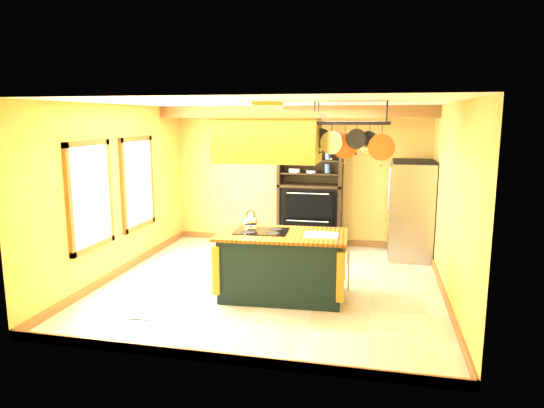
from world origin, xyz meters
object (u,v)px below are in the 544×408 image
at_px(refrigerator, 411,212).
at_px(pot_rack, 352,133).
at_px(kitchen_island, 282,264).
at_px(hutch, 310,204).
at_px(range_hood, 268,136).

bearing_deg(refrigerator, pot_rack, -111.56).
relative_size(kitchen_island, hutch, 0.85).
bearing_deg(pot_rack, refrigerator, 68.44).
bearing_deg(refrigerator, kitchen_island, -127.89).
bearing_deg(pot_rack, hutch, 108.21).
distance_m(range_hood, hutch, 3.10).
relative_size(range_hood, refrigerator, 0.85).
height_order(kitchen_island, refrigerator, refrigerator).
bearing_deg(refrigerator, range_hood, -130.72).
xyz_separation_m(range_hood, refrigerator, (2.06, 2.39, -1.42)).
distance_m(pot_rack, refrigerator, 2.96).
relative_size(refrigerator, hutch, 0.80).
relative_size(kitchen_island, pot_rack, 1.69).
bearing_deg(hutch, refrigerator, -11.19).
distance_m(pot_rack, hutch, 3.25).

